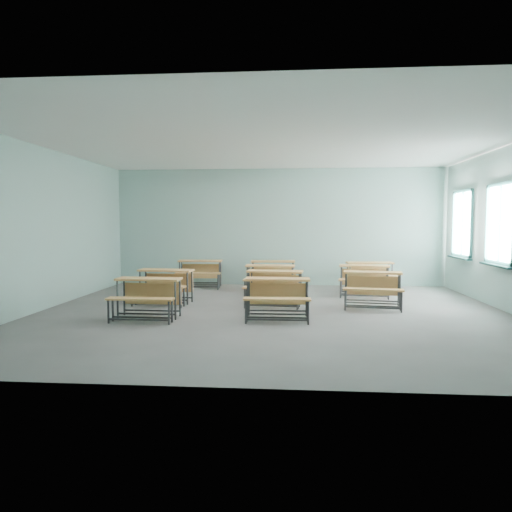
{
  "coord_description": "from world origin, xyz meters",
  "views": [
    {
      "loc": [
        0.38,
        -8.59,
        1.71
      ],
      "look_at": [
        -0.4,
        1.2,
        1.0
      ],
      "focal_mm": 32.0,
      "sensor_mm": 36.0,
      "label": 1
    }
  ],
  "objects_px": {
    "desk_unit_r0c0": "(147,292)",
    "desk_unit_r1c1": "(274,282)",
    "desk_unit_r2c1": "(270,275)",
    "desk_unit_r0c1": "(277,292)",
    "desk_unit_r3c2": "(371,272)",
    "desk_unit_r1c0": "(164,281)",
    "desk_unit_r3c0": "(200,269)",
    "desk_unit_r1c2": "(373,284)",
    "desk_unit_r3c1": "(273,270)",
    "desk_unit_r2c2": "(364,275)"
  },
  "relations": [
    {
      "from": "desk_unit_r1c1",
      "to": "desk_unit_r3c0",
      "type": "height_order",
      "value": "same"
    },
    {
      "from": "desk_unit_r3c0",
      "to": "desk_unit_r3c1",
      "type": "relative_size",
      "value": 1.01
    },
    {
      "from": "desk_unit_r3c0",
      "to": "desk_unit_r3c1",
      "type": "bearing_deg",
      "value": -3.15
    },
    {
      "from": "desk_unit_r0c0",
      "to": "desk_unit_r2c1",
      "type": "distance_m",
      "value": 3.43
    },
    {
      "from": "desk_unit_r1c2",
      "to": "desk_unit_r2c2",
      "type": "height_order",
      "value": "same"
    },
    {
      "from": "desk_unit_r1c0",
      "to": "desk_unit_r1c2",
      "type": "height_order",
      "value": "same"
    },
    {
      "from": "desk_unit_r0c0",
      "to": "desk_unit_r0c1",
      "type": "xyz_separation_m",
      "value": [
        2.32,
        0.17,
        0.0
      ]
    },
    {
      "from": "desk_unit_r3c1",
      "to": "desk_unit_r0c0",
      "type": "bearing_deg",
      "value": -119.67
    },
    {
      "from": "desk_unit_r1c2",
      "to": "desk_unit_r0c0",
      "type": "bearing_deg",
      "value": -153.46
    },
    {
      "from": "desk_unit_r1c1",
      "to": "desk_unit_r2c1",
      "type": "relative_size",
      "value": 1.04
    },
    {
      "from": "desk_unit_r0c1",
      "to": "desk_unit_r3c0",
      "type": "bearing_deg",
      "value": 118.93
    },
    {
      "from": "desk_unit_r0c0",
      "to": "desk_unit_r1c0",
      "type": "xyz_separation_m",
      "value": [
        -0.13,
        1.54,
        0.0
      ]
    },
    {
      "from": "desk_unit_r1c0",
      "to": "desk_unit_r2c1",
      "type": "height_order",
      "value": "same"
    },
    {
      "from": "desk_unit_r3c2",
      "to": "desk_unit_r3c1",
      "type": "bearing_deg",
      "value": 169.43
    },
    {
      "from": "desk_unit_r0c1",
      "to": "desk_unit_r1c1",
      "type": "relative_size",
      "value": 0.95
    },
    {
      "from": "desk_unit_r1c0",
      "to": "desk_unit_r1c1",
      "type": "distance_m",
      "value": 2.34
    },
    {
      "from": "desk_unit_r1c0",
      "to": "desk_unit_r3c2",
      "type": "xyz_separation_m",
      "value": [
        4.68,
        2.2,
        0.0
      ]
    },
    {
      "from": "desk_unit_r1c0",
      "to": "desk_unit_r0c0",
      "type": "bearing_deg",
      "value": -79.67
    },
    {
      "from": "desk_unit_r1c1",
      "to": "desk_unit_r3c1",
      "type": "relative_size",
      "value": 1.04
    },
    {
      "from": "desk_unit_r2c1",
      "to": "desk_unit_r3c2",
      "type": "height_order",
      "value": "same"
    },
    {
      "from": "desk_unit_r2c1",
      "to": "desk_unit_r1c1",
      "type": "bearing_deg",
      "value": -81.1
    },
    {
      "from": "desk_unit_r1c2",
      "to": "desk_unit_r2c1",
      "type": "xyz_separation_m",
      "value": [
        -2.15,
        1.32,
        0.0
      ]
    },
    {
      "from": "desk_unit_r3c0",
      "to": "desk_unit_r3c1",
      "type": "xyz_separation_m",
      "value": [
        1.95,
        -0.0,
        0.0
      ]
    },
    {
      "from": "desk_unit_r0c1",
      "to": "desk_unit_r3c1",
      "type": "height_order",
      "value": "same"
    },
    {
      "from": "desk_unit_r0c0",
      "to": "desk_unit_r1c2",
      "type": "xyz_separation_m",
      "value": [
        4.21,
        1.42,
        0.0
      ]
    },
    {
      "from": "desk_unit_r3c2",
      "to": "desk_unit_r1c2",
      "type": "bearing_deg",
      "value": -103.23
    },
    {
      "from": "desk_unit_r2c1",
      "to": "desk_unit_r3c2",
      "type": "xyz_separation_m",
      "value": [
        2.49,
        1.0,
        0.0
      ]
    },
    {
      "from": "desk_unit_r1c2",
      "to": "desk_unit_r2c1",
      "type": "relative_size",
      "value": 1.06
    },
    {
      "from": "desk_unit_r3c0",
      "to": "desk_unit_r3c2",
      "type": "relative_size",
      "value": 0.99
    },
    {
      "from": "desk_unit_r2c1",
      "to": "desk_unit_r2c2",
      "type": "bearing_deg",
      "value": 5.89
    },
    {
      "from": "desk_unit_r0c0",
      "to": "desk_unit_r1c1",
      "type": "height_order",
      "value": "same"
    },
    {
      "from": "desk_unit_r1c0",
      "to": "desk_unit_r3c0",
      "type": "height_order",
      "value": "same"
    },
    {
      "from": "desk_unit_r0c0",
      "to": "desk_unit_r1c1",
      "type": "distance_m",
      "value": 2.66
    },
    {
      "from": "desk_unit_r0c1",
      "to": "desk_unit_r1c0",
      "type": "xyz_separation_m",
      "value": [
        -2.45,
        1.37,
        0.0
      ]
    },
    {
      "from": "desk_unit_r0c1",
      "to": "desk_unit_r2c1",
      "type": "distance_m",
      "value": 2.58
    },
    {
      "from": "desk_unit_r1c0",
      "to": "desk_unit_r1c2",
      "type": "distance_m",
      "value": 4.34
    },
    {
      "from": "desk_unit_r1c1",
      "to": "desk_unit_r3c2",
      "type": "bearing_deg",
      "value": 50.27
    },
    {
      "from": "desk_unit_r3c2",
      "to": "desk_unit_r2c1",
      "type": "bearing_deg",
      "value": -162.87
    },
    {
      "from": "desk_unit_r1c1",
      "to": "desk_unit_r1c2",
      "type": "relative_size",
      "value": 0.99
    },
    {
      "from": "desk_unit_r1c0",
      "to": "desk_unit_r3c1",
      "type": "xyz_separation_m",
      "value": [
        2.21,
        2.46,
        0.0
      ]
    },
    {
      "from": "desk_unit_r0c1",
      "to": "desk_unit_r2c1",
      "type": "bearing_deg",
      "value": 94.95
    },
    {
      "from": "desk_unit_r2c1",
      "to": "desk_unit_r2c2",
      "type": "distance_m",
      "value": 2.21
    },
    {
      "from": "desk_unit_r0c0",
      "to": "desk_unit_r2c1",
      "type": "height_order",
      "value": "same"
    },
    {
      "from": "desk_unit_r1c1",
      "to": "desk_unit_r3c1",
      "type": "xyz_separation_m",
      "value": [
        -0.13,
        2.51,
        0.0
      ]
    },
    {
      "from": "desk_unit_r2c2",
      "to": "desk_unit_r1c1",
      "type": "bearing_deg",
      "value": -137.85
    },
    {
      "from": "desk_unit_r1c0",
      "to": "desk_unit_r3c0",
      "type": "distance_m",
      "value": 2.47
    },
    {
      "from": "desk_unit_r1c2",
      "to": "desk_unit_r3c1",
      "type": "bearing_deg",
      "value": 137.46
    },
    {
      "from": "desk_unit_r1c2",
      "to": "desk_unit_r2c1",
      "type": "bearing_deg",
      "value": 156.31
    },
    {
      "from": "desk_unit_r0c1",
      "to": "desk_unit_r1c0",
      "type": "distance_m",
      "value": 2.81
    },
    {
      "from": "desk_unit_r2c1",
      "to": "desk_unit_r3c1",
      "type": "xyz_separation_m",
      "value": [
        0.02,
        1.25,
        0.0
      ]
    }
  ]
}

